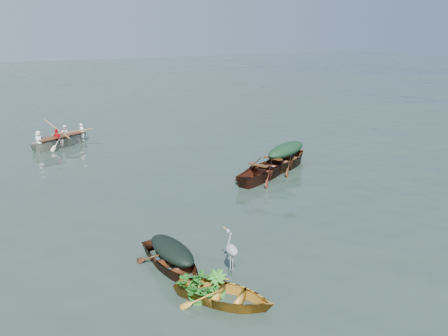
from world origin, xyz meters
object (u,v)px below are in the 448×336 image
object	(u,v)px
dark_covered_boat	(173,269)
open_wooden_boat	(265,177)
yellow_dinghy	(224,302)
rowed_boat	(62,146)
green_tarp_boat	(285,168)
heron	(232,255)

from	to	relation	value
dark_covered_boat	open_wooden_boat	distance (m)	7.19
yellow_dinghy	open_wooden_boat	size ratio (longest dim) A/B	0.61
open_wooden_boat	rowed_boat	distance (m)	10.46
green_tarp_boat	rowed_boat	size ratio (longest dim) A/B	1.04
green_tarp_boat	open_wooden_boat	xyz separation A→B (m)	(-1.40, -0.63, 0.00)
green_tarp_boat	rowed_boat	bearing A→B (deg)	19.42
yellow_dinghy	heron	xyz separation A→B (m)	(0.40, 0.38, 0.81)
rowed_boat	heron	size ratio (longest dim) A/B	4.65
open_wooden_boat	rowed_boat	world-z (taller)	open_wooden_boat
dark_covered_boat	heron	size ratio (longest dim) A/B	3.38
yellow_dinghy	dark_covered_boat	distance (m)	1.80
dark_covered_boat	open_wooden_boat	world-z (taller)	open_wooden_boat
dark_covered_boat	heron	xyz separation A→B (m)	(0.85, -1.35, 0.81)
yellow_dinghy	open_wooden_boat	bearing A→B (deg)	11.68
open_wooden_boat	heron	world-z (taller)	heron
rowed_boat	heron	world-z (taller)	heron
yellow_dinghy	heron	world-z (taller)	heron
dark_covered_boat	rowed_boat	size ratio (longest dim) A/B	0.73
open_wooden_boat	rowed_boat	xyz separation A→B (m)	(-6.09, 8.50, 0.00)
yellow_dinghy	green_tarp_boat	bearing A→B (deg)	7.58
rowed_boat	open_wooden_boat	bearing A→B (deg)	-171.96
open_wooden_boat	heron	distance (m)	7.59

